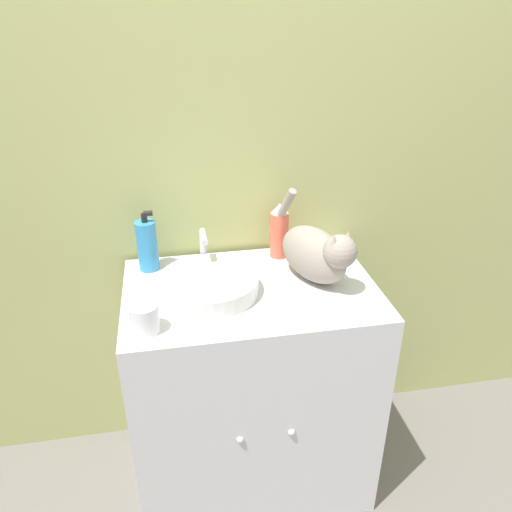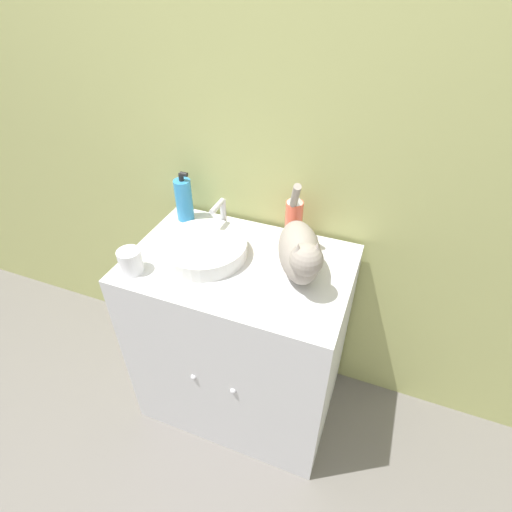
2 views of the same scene
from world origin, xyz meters
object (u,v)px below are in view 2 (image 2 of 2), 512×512
cat (300,252)px  spray_bottle (294,218)px  soap_bottle (184,199)px  cup (130,261)px

cat → spray_bottle: 0.21m
soap_bottle → spray_bottle: size_ratio=1.06×
cat → cup: (-0.56, -0.19, -0.06)m
soap_bottle → spray_bottle: bearing=1.9°
spray_bottle → cup: 0.62m
soap_bottle → spray_bottle: soap_bottle is taller
spray_bottle → cup: spray_bottle is taller
soap_bottle → cup: size_ratio=2.48×
soap_bottle → spray_bottle: 0.47m
cup → spray_bottle: bearing=39.3°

